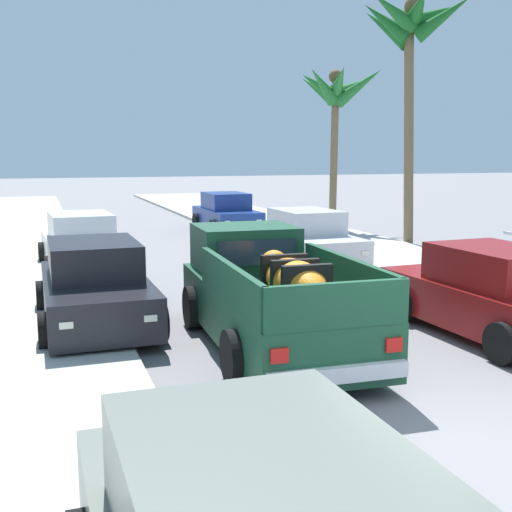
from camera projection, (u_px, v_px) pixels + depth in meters
The scene contains 12 objects.
ground_plane at pixel (469, 459), 6.51m from camera, with size 160.00×160.00×0.00m, color slate.
sidewalk_right at pixel (361, 254), 19.38m from camera, with size 5.01×60.00×0.12m, color #B2AFA8.
curb_left at pixel (37, 273), 16.37m from camera, with size 0.16×60.00×0.10m, color silver.
curb_right at pixel (328, 256), 19.03m from camera, with size 0.16×60.00×0.10m, color silver.
pickup_truck at pixel (269, 296), 10.24m from camera, with size 2.37×5.28×1.80m.
car_left_near at pixel (95, 287), 11.45m from camera, with size 2.04×4.27×1.54m.
car_right_near at pixel (226, 214), 25.39m from camera, with size 2.06×4.27×1.54m.
car_right_mid at pixel (492, 295), 10.81m from camera, with size 2.15×4.31×1.54m.
car_left_far at pixel (307, 239), 17.77m from camera, with size 2.10×4.29×1.54m.
car_right_far at pixel (81, 244), 16.87m from camera, with size 2.19×4.33×1.54m.
palm_tree_left_fore at pixel (410, 34), 20.92m from camera, with size 3.81×3.76×8.21m.
palm_tree_left_back at pixel (336, 93), 25.16m from camera, with size 3.91×4.19×6.45m.
Camera 1 is at (-4.04, -5.06, 3.08)m, focal length 44.75 mm.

